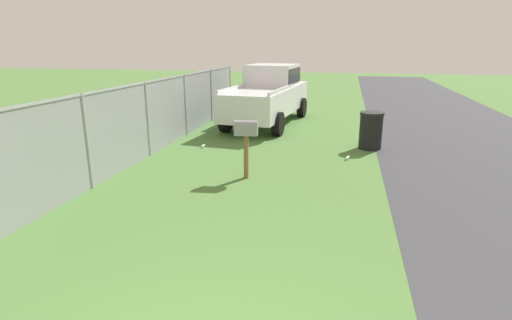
{
  "coord_description": "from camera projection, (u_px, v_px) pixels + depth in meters",
  "views": [
    {
      "loc": [
        -2.21,
        -0.98,
        2.83
      ],
      "look_at": [
        4.32,
        0.49,
        0.89
      ],
      "focal_mm": 28.24,
      "sensor_mm": 36.0,
      "label": 1
    }
  ],
  "objects": [
    {
      "name": "mailbox",
      "position": [
        246.0,
        132.0,
        8.54
      ],
      "size": [
        0.26,
        0.52,
        1.27
      ],
      "rotation": [
        0.0,
        0.0,
        0.12
      ],
      "color": "brown",
      "rests_on": "ground"
    },
    {
      "name": "pickup_truck",
      "position": [
        269.0,
        93.0,
        14.63
      ],
      "size": [
        5.62,
        2.48,
        2.09
      ],
      "rotation": [
        0.0,
        0.0,
        -0.1
      ],
      "color": "silver",
      "rests_on": "ground"
    },
    {
      "name": "trash_bin",
      "position": [
        371.0,
        130.0,
        11.12
      ],
      "size": [
        0.65,
        0.65,
        1.03
      ],
      "color": "black",
      "rests_on": "ground"
    },
    {
      "name": "fence_section",
      "position": [
        147.0,
        117.0,
        10.27
      ],
      "size": [
        15.24,
        0.07,
        1.92
      ],
      "color": "#9EA3A8",
      "rests_on": "ground"
    },
    {
      "name": "litter_bottle_midfield_a",
      "position": [
        203.0,
        146.0,
        11.4
      ],
      "size": [
        0.22,
        0.08,
        0.07
      ],
      "primitive_type": "cylinder",
      "rotation": [
        0.0,
        1.57,
        3.12
      ],
      "color": "#B2D8BF",
      "rests_on": "ground"
    },
    {
      "name": "litter_bottle_by_mailbox",
      "position": [
        347.0,
        158.0,
        10.21
      ],
      "size": [
        0.23,
        0.13,
        0.07
      ],
      "primitive_type": "cylinder",
      "rotation": [
        0.0,
        1.57,
        2.85
      ],
      "color": "#B2D8BF",
      "rests_on": "ground"
    }
  ]
}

